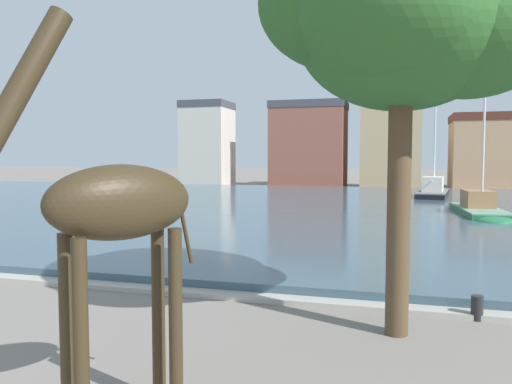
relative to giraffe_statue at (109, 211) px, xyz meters
The scene contains 11 objects.
harbor_water 26.98m from the giraffe_statue, 94.67° to the left, with size 84.86×41.48×0.31m, color #3D5666.
quay_edge_coping 6.70m from the giraffe_statue, 110.73° to the left, with size 84.86×0.50×0.12m, color #ADA89E.
giraffe_statue is the anchor object (origin of this frame).
sailboat_black 36.89m from the giraffe_statue, 80.96° to the left, with size 2.98×8.77×7.97m.
sailboat_green 24.53m from the giraffe_statue, 72.41° to the left, with size 2.45×7.49×8.57m.
shade_tree 6.38m from the giraffe_statue, 54.07° to the left, with size 5.28×5.45×7.34m.
mooring_bollard 7.81m from the giraffe_statue, 49.24° to the left, with size 0.24×0.24×0.50m, color #232326.
townhouse_narrow_midrow 53.12m from the giraffe_statue, 110.13° to the left, with size 5.26×5.14×9.68m.
townhouse_corner_house 51.78m from the giraffe_statue, 97.41° to the left, with size 8.24×5.76×9.47m.
townhouse_wide_warehouse 52.28m from the giraffe_statue, 87.55° to the left, with size 6.26×7.09×13.65m.
townhouse_tall_gabled 54.74m from the giraffe_statue, 76.76° to the left, with size 8.37×6.81×7.84m.
Camera 1 is at (5.51, -2.18, 3.28)m, focal length 35.66 mm.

